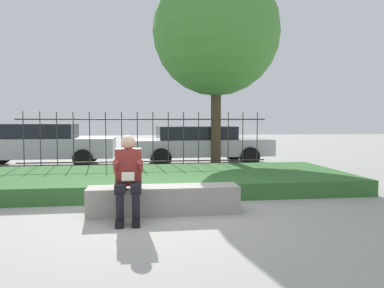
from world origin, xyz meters
The scene contains 8 objects.
ground_plane centered at (0.00, 0.00, 0.00)m, with size 60.00×60.00×0.00m, color #9E9B93.
stone_bench centered at (0.23, 0.00, 0.19)m, with size 2.32×0.47×0.42m.
person_seated_reader centered at (-0.30, -0.27, 0.66)m, with size 0.42×0.73×1.22m.
grass_berm centered at (0.00, 2.29, 0.15)m, with size 8.62×3.18×0.31m.
iron_fence centered at (0.00, 4.36, 0.86)m, with size 6.62×0.03×1.66m.
car_parked_center centered at (1.77, 6.33, 0.68)m, with size 4.52×2.13×1.24m.
car_parked_left centered at (-3.28, 6.42, 0.71)m, with size 4.57×1.83×1.32m.
tree_behind_fence centered at (2.14, 5.43, 4.06)m, with size 3.79×3.79×5.97m.
Camera 1 is at (-0.11, -5.73, 1.45)m, focal length 35.00 mm.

